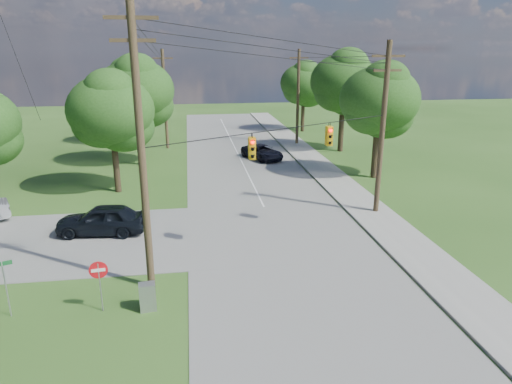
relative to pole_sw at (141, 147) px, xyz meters
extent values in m
plane|color=#2C511B|center=(4.60, -0.40, -6.23)|extent=(140.00, 140.00, 0.00)
cube|color=gray|center=(6.60, 4.60, -6.21)|extent=(10.00, 100.00, 0.03)
cube|color=#A09E96|center=(13.30, 4.60, -6.17)|extent=(2.60, 100.00, 0.12)
cylinder|color=brown|center=(0.00, 0.00, -0.23)|extent=(0.32, 0.32, 12.00)
cube|color=brown|center=(0.00, 0.00, 4.87)|extent=(2.00, 0.12, 0.14)
cube|color=brown|center=(0.00, 0.00, 4.07)|extent=(1.70, 0.12, 0.14)
cylinder|color=brown|center=(13.50, 7.60, -0.98)|extent=(0.32, 0.32, 10.50)
cube|color=brown|center=(13.50, 7.60, 3.37)|extent=(2.00, 0.12, 0.14)
cube|color=brown|center=(13.50, 7.60, 2.57)|extent=(1.70, 0.12, 0.14)
cylinder|color=brown|center=(13.50, 29.60, -1.23)|extent=(0.32, 0.32, 10.00)
cube|color=brown|center=(13.50, 29.60, 2.87)|extent=(2.00, 0.12, 0.14)
cylinder|color=brown|center=(-0.40, 29.60, -1.23)|extent=(0.32, 0.32, 10.00)
cube|color=brown|center=(-0.40, 29.60, 2.87)|extent=(2.00, 0.12, 0.14)
cylinder|color=black|center=(6.75, 3.80, 4.12)|extent=(13.52, 7.63, 1.53)
cylinder|color=black|center=(6.75, 3.80, 3.72)|extent=(13.52, 7.63, 1.53)
cylinder|color=black|center=(6.75, 3.80, 3.32)|extent=(13.52, 7.63, 1.53)
cylinder|color=black|center=(13.50, 18.60, 3.12)|extent=(0.03, 22.00, 0.53)
cylinder|color=black|center=(-0.20, 14.80, 3.87)|extent=(0.43, 29.60, 2.03)
cylinder|color=black|center=(13.50, 18.60, 2.72)|extent=(0.03, 22.00, 0.53)
cylinder|color=black|center=(-0.20, 14.80, 3.47)|extent=(0.43, 29.60, 2.03)
cylinder|color=black|center=(6.75, 3.80, -0.03)|extent=(13.52, 7.63, 0.04)
cube|color=#EAAC0D|center=(4.86, 2.62, -0.75)|extent=(0.32, 0.22, 1.05)
sphere|color=#FF0C05|center=(4.86, 2.48, -0.40)|extent=(0.17, 0.17, 0.17)
cube|color=#EAAC0D|center=(4.86, 2.86, -0.75)|extent=(0.32, 0.22, 1.05)
sphere|color=#FF0C05|center=(4.86, 3.00, -0.40)|extent=(0.17, 0.17, 0.17)
cube|color=#EAAC0D|center=(9.45, 5.20, -0.75)|extent=(0.32, 0.22, 1.05)
sphere|color=#FF0C05|center=(9.45, 5.06, -0.40)|extent=(0.17, 0.17, 0.17)
cube|color=#EAAC0D|center=(9.45, 5.44, -0.75)|extent=(0.32, 0.22, 1.05)
sphere|color=#FF0C05|center=(9.45, 5.58, -0.40)|extent=(0.17, 0.17, 0.17)
cylinder|color=#403120|center=(-3.40, 14.60, -4.65)|extent=(0.45, 0.45, 3.15)
ellipsoid|color=#204B16|center=(-3.40, 14.60, -0.29)|extent=(6.00, 6.00, 4.92)
cylinder|color=#403120|center=(-2.40, 22.60, -4.48)|extent=(0.50, 0.50, 3.50)
ellipsoid|color=#204B16|center=(-2.40, 22.60, 0.37)|extent=(6.40, 6.40, 5.25)
cylinder|color=#403120|center=(-4.40, 32.60, -4.57)|extent=(0.48, 0.47, 3.32)
ellipsoid|color=#204B16|center=(-4.40, 32.60, 0.04)|extent=(6.00, 6.00, 4.92)
cylinder|color=#403120|center=(16.60, 15.60, -4.57)|extent=(0.48, 0.48, 3.32)
ellipsoid|color=#204B16|center=(16.60, 15.60, 0.04)|extent=(6.20, 6.20, 5.08)
cylinder|color=#403120|center=(17.10, 25.60, -4.39)|extent=(0.52, 0.52, 3.67)
ellipsoid|color=#204B16|center=(17.10, 25.60, 0.70)|extent=(6.60, 6.60, 5.41)
cylinder|color=#403120|center=(16.10, 37.60, -4.65)|extent=(0.45, 0.45, 3.15)
ellipsoid|color=#204B16|center=(16.10, 37.60, -0.29)|extent=(5.80, 5.80, 4.76)
imported|color=black|center=(-3.14, 6.48, -5.36)|extent=(5.10, 2.48, 1.68)
imported|color=black|center=(8.65, 23.14, -5.53)|extent=(4.02, 5.27, 1.33)
cube|color=#999C9E|center=(0.01, -1.92, -5.65)|extent=(0.69, 0.54, 1.16)
cylinder|color=#999C9E|center=(-1.79, -1.74, -5.18)|extent=(0.06, 0.06, 2.09)
cylinder|color=red|center=(-1.79, -1.74, -4.42)|extent=(0.72, 0.12, 0.72)
cube|color=white|center=(-1.79, -1.77, -4.42)|extent=(0.52, 0.09, 0.12)
cylinder|color=#999C9E|center=(-5.28, -1.61, -5.05)|extent=(0.06, 0.06, 2.35)
cube|color=#145927|center=(-5.28, -1.61, -3.97)|extent=(0.67, 0.27, 0.17)
camera|label=1|loc=(1.96, -18.41, 3.78)|focal=32.00mm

